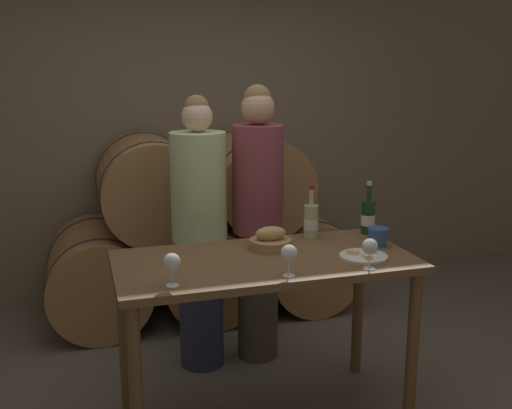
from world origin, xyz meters
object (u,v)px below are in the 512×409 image
(tasting_table, at_px, (264,282))
(bread_basket, at_px, (271,240))
(cheese_plate, at_px, (364,256))
(wine_bottle_red, at_px, (368,217))
(wine_bottle_white, at_px, (311,221))
(blue_crock, at_px, (378,236))
(wine_glass_left, at_px, (289,254))
(wine_glass_center, at_px, (370,247))
(person_right, at_px, (258,222))
(wine_glass_far_left, at_px, (172,262))
(person_left, at_px, (200,233))

(tasting_table, relative_size, bread_basket, 6.76)
(cheese_plate, bearing_deg, wine_bottle_red, 60.37)
(tasting_table, distance_m, cheese_plate, 0.53)
(wine_bottle_white, bearing_deg, cheese_plate, -73.99)
(tasting_table, relative_size, wine_bottle_red, 4.92)
(tasting_table, relative_size, wine_bottle_white, 5.01)
(blue_crock, distance_m, wine_glass_left, 0.71)
(wine_bottle_red, height_order, wine_glass_center, wine_bottle_red)
(cheese_plate, relative_size, wine_glass_left, 1.60)
(person_right, xyz_separation_m, wine_glass_left, (-0.16, -1.00, 0.11))
(wine_bottle_red, relative_size, wine_glass_center, 2.02)
(wine_glass_left, bearing_deg, wine_glass_far_left, 176.76)
(person_left, distance_m, wine_bottle_white, 0.72)
(tasting_table, xyz_separation_m, wine_bottle_red, (0.72, 0.27, 0.23))
(blue_crock, distance_m, cheese_plate, 0.25)
(wine_bottle_white, bearing_deg, person_right, 113.69)
(wine_glass_left, xyz_separation_m, wine_glass_center, (0.41, -0.02, 0.00))
(person_left, xyz_separation_m, wine_glass_left, (0.22, -1.00, 0.15))
(person_right, distance_m, wine_glass_left, 1.02)
(blue_crock, distance_m, wine_glass_far_left, 1.22)
(cheese_plate, height_order, wine_glass_left, wine_glass_left)
(wine_bottle_white, bearing_deg, bread_basket, -155.21)
(person_left, bearing_deg, wine_glass_far_left, -108.46)
(wine_glass_center, bearing_deg, wine_bottle_red, 63.47)
(tasting_table, bearing_deg, wine_glass_left, -84.71)
(cheese_plate, bearing_deg, wine_glass_left, -162.17)
(wine_bottle_white, height_order, cheese_plate, wine_bottle_white)
(wine_bottle_red, xyz_separation_m, wine_glass_center, (-0.29, -0.58, 0.01))
(wine_glass_far_left, xyz_separation_m, wine_glass_center, (0.95, -0.05, 0.00))
(wine_bottle_red, xyz_separation_m, cheese_plate, (-0.23, -0.41, -0.09))
(wine_bottle_white, xyz_separation_m, cheese_plate, (0.12, -0.42, -0.09))
(tasting_table, xyz_separation_m, wine_bottle_white, (0.37, 0.28, 0.23))
(bread_basket, bearing_deg, blue_crock, -11.65)
(person_left, height_order, wine_glass_far_left, person_left)
(person_left, height_order, wine_glass_left, person_left)
(wine_glass_left, bearing_deg, wine_glass_center, -2.77)
(wine_bottle_red, distance_m, wine_glass_left, 0.89)
(cheese_plate, distance_m, wine_glass_center, 0.20)
(person_left, height_order, wine_bottle_white, person_left)
(wine_bottle_red, xyz_separation_m, wine_glass_far_left, (-1.24, -0.53, 0.01))
(person_left, relative_size, blue_crock, 15.03)
(wine_bottle_red, relative_size, blue_crock, 2.73)
(person_left, distance_m, wine_glass_left, 1.04)
(wine_glass_far_left, bearing_deg, wine_glass_left, -3.24)
(person_left, bearing_deg, blue_crock, -38.41)
(person_left, relative_size, wine_glass_far_left, 11.13)
(bread_basket, relative_size, wine_glass_far_left, 1.47)
(wine_bottle_red, bearing_deg, person_right, 140.84)
(wine_glass_far_left, distance_m, wine_glass_left, 0.55)
(person_right, height_order, wine_glass_left, person_right)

